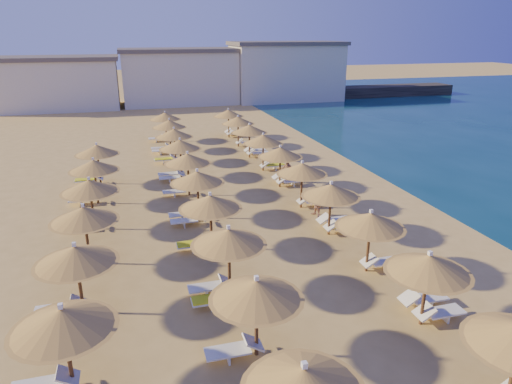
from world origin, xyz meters
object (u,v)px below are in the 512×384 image
object	(u,v)px
jetty	(360,92)
parasol_row_west	(197,178)
beachgoer_b	(316,203)
parasol_row_east	(302,169)
beachgoer_c	(287,171)

from	to	relation	value
jetty	parasol_row_west	world-z (taller)	parasol_row_west
jetty	beachgoer_b	world-z (taller)	beachgoer_b
parasol_row_east	beachgoer_b	bearing A→B (deg)	-78.26
jetty	beachgoer_c	distance (m)	44.31
parasol_row_east	beachgoer_c	distance (m)	4.80
jetty	parasol_row_east	world-z (taller)	parasol_row_east
beachgoer_b	jetty	bearing A→B (deg)	133.14
beachgoer_c	beachgoer_b	bearing A→B (deg)	-52.25
beachgoer_c	jetty	bearing A→B (deg)	98.19
jetty	parasol_row_west	distance (m)	51.79
parasol_row_west	beachgoer_b	distance (m)	6.42
beachgoer_b	parasol_row_west	bearing A→B (deg)	-119.85
jetty	parasol_row_east	distance (m)	48.53
beachgoer_c	beachgoer_b	xyz separation A→B (m)	(-0.45, -5.96, -0.00)
jetty	beachgoer_c	world-z (taller)	beachgoer_c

